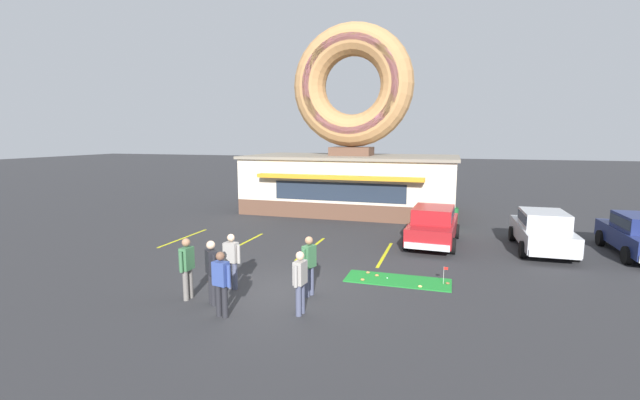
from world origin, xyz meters
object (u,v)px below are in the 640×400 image
Objects in this scene: car_red at (433,224)px; pedestrian_beanie_man at (187,265)px; pedestrian_blue_sweater_man at (232,259)px; pedestrian_crossing_woman at (221,281)px; pedestrian_leather_jacket_man at (309,263)px; golf_ball at (387,278)px; car_silver at (543,229)px; putting_flag_pin at (445,271)px; pedestrian_hooded_kid at (212,269)px; trash_bin at (452,217)px; pedestrian_clipboard_woman at (300,280)px.

pedestrian_beanie_man is at bearing -126.71° from car_red.
pedestrian_crossing_woman is at bearing -68.45° from pedestrian_blue_sweater_man.
pedestrian_leather_jacket_man is 2.59m from pedestrian_crossing_woman.
pedestrian_leather_jacket_man is (-1.92, -2.04, 0.91)m from golf_ball.
pedestrian_beanie_man is at bearing -158.60° from pedestrian_leather_jacket_man.
car_red is at bearing -177.13° from car_silver.
pedestrian_hooded_kid is at bearing -150.29° from putting_flag_pin.
putting_flag_pin is at bearing 37.40° from pedestrian_crossing_woman.
trash_bin is (0.78, 3.89, -0.37)m from car_red.
pedestrian_hooded_kid is (-9.55, -8.69, 0.11)m from car_silver.
trash_bin is at bearing 88.79° from putting_flag_pin.
car_silver is 2.60× the size of pedestrian_hooded_kid.
car_red is 7.76m from pedestrian_leather_jacket_man.
pedestrian_clipboard_woman reaches higher than car_red.
pedestrian_blue_sweater_man is 0.99× the size of pedestrian_crossing_woman.
golf_ball is 5.46m from pedestrian_crossing_woman.
car_red is (1.16, 5.08, 0.82)m from golf_ball.
pedestrian_blue_sweater_man is at bearing 54.36° from pedestrian_beanie_man.
pedestrian_crossing_woman is (0.66, -0.65, -0.05)m from pedestrian_hooded_kid.
car_silver is 10.31m from pedestrian_leather_jacket_man.
car_red is 2.64× the size of pedestrian_hooded_kid.
car_red is 8.89m from pedestrian_clipboard_woman.
pedestrian_crossing_woman is (-4.72, -9.13, 0.06)m from car_red.
car_silver is at bearing 39.46° from pedestrian_beanie_man.
pedestrian_crossing_woman is at bearing -158.53° from pedestrian_clipboard_woman.
pedestrian_hooded_kid is at bearing -141.15° from golf_ball.
pedestrian_blue_sweater_man is 1.71× the size of trash_bin.
car_silver is 11.14m from pedestrian_clipboard_woman.
pedestrian_clipboard_woman reaches higher than golf_ball.
pedestrian_clipboard_woman is 3.34m from pedestrian_beanie_man.
pedestrian_beanie_man is (-0.78, -1.08, 0.04)m from pedestrian_blue_sweater_man.
pedestrian_hooded_kid is 1.01× the size of pedestrian_beanie_man.
putting_flag_pin is 8.97m from trash_bin.
putting_flag_pin is at bearing -91.21° from trash_bin.
pedestrian_crossing_woman is at bearing -27.24° from pedestrian_beanie_man.
trash_bin is (0.19, 8.97, 0.06)m from putting_flag_pin.
trash_bin is at bearing 78.73° from car_red.
pedestrian_clipboard_woman reaches higher than car_silver.
car_red is at bearing 77.14° from golf_ball.
pedestrian_hooded_kid is 0.86m from pedestrian_beanie_man.
pedestrian_crossing_woman is (0.74, -1.86, 0.01)m from pedestrian_blue_sweater_man.
pedestrian_leather_jacket_man is 3.38m from pedestrian_beanie_man.
pedestrian_crossing_woman reaches higher than trash_bin.
putting_flag_pin is at bearing 43.84° from pedestrian_clipboard_woman.
putting_flag_pin is 0.12× the size of car_red.
golf_ball is at bearing -102.86° from car_red.
pedestrian_clipboard_woman is at bearing -117.40° from golf_ball.
trash_bin is at bearing 67.14° from pedestrian_crossing_woman.
pedestrian_blue_sweater_man reaches higher than pedestrian_clipboard_woman.
pedestrian_leather_jacket_man is at bearing 50.92° from pedestrian_crossing_woman.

